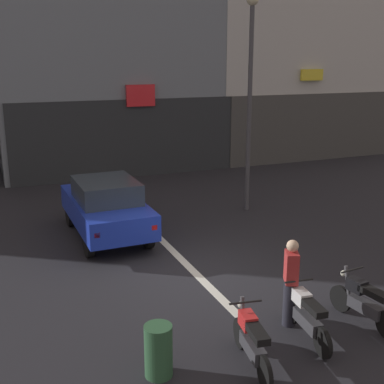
{
  "coord_description": "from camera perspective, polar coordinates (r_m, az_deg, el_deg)",
  "views": [
    {
      "loc": [
        -4.12,
        -9.54,
        4.76
      ],
      "look_at": [
        0.7,
        2.0,
        1.4
      ],
      "focal_mm": 46.22,
      "sensor_mm": 36.0,
      "label": 1
    }
  ],
  "objects": [
    {
      "name": "building_mid_block",
      "position": [
        24.49,
        -10.35,
        17.5
      ],
      "size": [
        9.96,
        8.59,
        11.85
      ],
      "color": "gray",
      "rests_on": "ground"
    },
    {
      "name": "lane_centre_line",
      "position": [
        16.76,
        -7.52,
        -1.58
      ],
      "size": [
        0.2,
        18.0,
        0.01
      ],
      "primitive_type": "cube",
      "color": "silver",
      "rests_on": "ground"
    },
    {
      "name": "motorcycle_black_row_centre",
      "position": [
        9.83,
        19.18,
        -11.82
      ],
      "size": [
        0.55,
        1.67,
        0.98
      ],
      "color": "black",
      "rests_on": "ground"
    },
    {
      "name": "motorcycle_white_row_left_mid",
      "position": [
        9.09,
        13.03,
        -13.65
      ],
      "size": [
        0.55,
        1.67,
        0.98
      ],
      "color": "black",
      "rests_on": "ground"
    },
    {
      "name": "ground_plane",
      "position": [
        11.43,
        0.62,
        -9.58
      ],
      "size": [
        120.0,
        120.0,
        0.0
      ],
      "primitive_type": "plane",
      "color": "#232328"
    },
    {
      "name": "motorcycle_red_row_leftmost",
      "position": [
        8.23,
        6.88,
        -16.62
      ],
      "size": [
        0.55,
        1.66,
        0.98
      ],
      "color": "black",
      "rests_on": "ground"
    },
    {
      "name": "person_by_motorcycles",
      "position": [
        9.27,
        11.31,
        -10.19
      ],
      "size": [
        0.35,
        0.42,
        1.67
      ],
      "color": "#23232D",
      "rests_on": "ground"
    },
    {
      "name": "street_lamp",
      "position": [
        15.62,
        6.72,
        12.37
      ],
      "size": [
        0.36,
        0.36,
        6.65
      ],
      "color": "#47474C",
      "rests_on": "ground"
    },
    {
      "name": "building_far_right",
      "position": [
        28.32,
        10.29,
        16.16
      ],
      "size": [
        10.82,
        8.66,
        10.88
      ],
      "color": "silver",
      "rests_on": "ground"
    },
    {
      "name": "trash_bin",
      "position": [
        8.0,
        -3.89,
        -17.81
      ],
      "size": [
        0.44,
        0.44,
        0.85
      ],
      "primitive_type": "cylinder",
      "color": "#2D5938",
      "rests_on": "ground"
    },
    {
      "name": "car_blue_crossing_near",
      "position": [
        13.72,
        -9.89,
        -1.59
      ],
      "size": [
        1.81,
        4.12,
        1.64
      ],
      "color": "black",
      "rests_on": "ground"
    }
  ]
}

